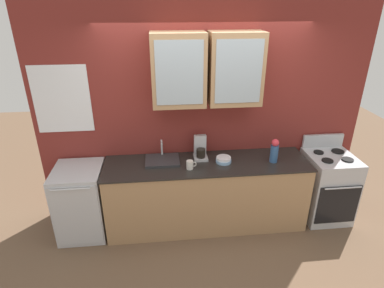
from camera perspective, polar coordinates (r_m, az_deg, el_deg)
ground_plane at (r=4.40m, az=2.49°, el=-13.81°), size 10.00×10.00×0.00m
back_wall_unit at (r=3.95m, az=2.10°, el=7.19°), size 4.14×0.46×2.82m
counter at (r=4.13m, az=2.61°, el=-8.92°), size 2.53×0.67×0.90m
stove_range at (r=4.63m, az=23.03°, el=-6.96°), size 0.59×0.67×1.08m
sink_faucet at (r=3.94m, az=-5.36°, el=-2.85°), size 0.42×0.34×0.24m
bowl_stack at (r=3.92m, az=5.71°, el=-2.85°), size 0.19×0.19×0.07m
vase at (r=3.99m, az=14.60°, el=-1.19°), size 0.10×0.10×0.30m
cup_near_sink at (r=3.75m, az=-0.36°, el=-3.76°), size 0.12×0.08×0.10m
dishwasher at (r=4.22m, az=-19.22°, el=-9.74°), size 0.57×0.65×0.90m
coffee_maker at (r=3.98m, az=1.51°, el=-1.04°), size 0.17×0.20×0.29m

